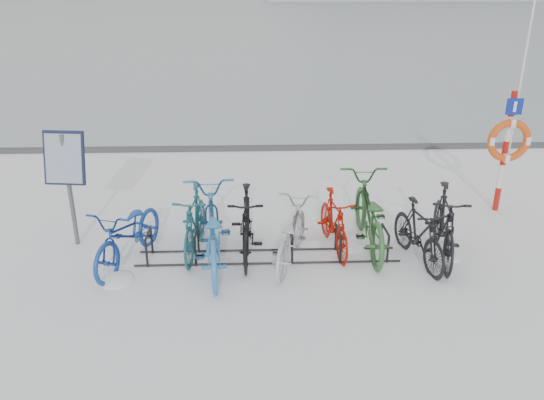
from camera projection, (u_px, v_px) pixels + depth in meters
ground at (268, 258)px, 8.17m from camera, size 900.00×900.00×0.00m
ice_sheet at (251, 4)px, 152.07m from camera, size 400.00×298.00×0.02m
quay_edge at (261, 148)px, 13.63m from camera, size 400.00×0.25×0.10m
bike_rack at (268, 247)px, 8.10m from camera, size 4.00×0.48×0.46m
info_board at (65, 165)px, 8.09m from camera, size 0.65×0.31×1.88m
lifebuoy_station at (509, 141)px, 9.38m from camera, size 0.78×0.22×4.04m
bike_0 at (129, 231)px, 7.88m from camera, size 1.18×2.01×1.00m
bike_1 at (195, 220)px, 8.21m from camera, size 0.62×1.78×1.05m
bike_2 at (211, 228)px, 7.77m from camera, size 0.99×2.31×1.18m
bike_3 at (246, 222)px, 8.08m from camera, size 0.54×1.82×1.09m
bike_4 at (290, 232)px, 7.91m from camera, size 1.12×1.92×0.95m
bike_5 at (334, 220)px, 8.30m from camera, size 0.63×1.64×0.96m
bike_6 at (368, 212)px, 8.36m from camera, size 0.83×2.24×1.16m
bike_7 at (419, 232)px, 7.91m from camera, size 0.74×1.66×0.96m
bike_8 at (444, 222)px, 8.03m from camera, size 0.88×1.94×1.13m
snow_drifts at (267, 260)px, 8.11m from camera, size 5.69×1.48×0.18m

